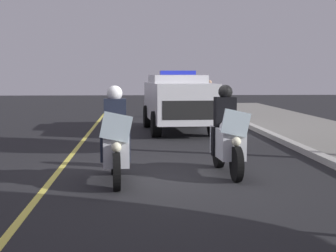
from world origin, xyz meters
The scene contains 6 objects.
ground_plane centered at (0.00, 0.00, 0.00)m, with size 80.00×80.00×0.00m, color black.
lane_stripe_center centered at (0.00, -2.17, 0.00)m, with size 48.00×0.12×0.01m, color #E0D14C.
police_motorcycle_lead_left centered at (0.51, -1.00, 0.70)m, with size 2.14×0.60×1.72m.
police_motorcycle_lead_right centered at (-0.11, 1.11, 0.70)m, with size 2.14×0.60×1.72m.
police_suv centered at (-7.93, 0.79, 1.07)m, with size 5.01×2.31×2.05m.
cyclist_background centered at (-13.07, 2.56, 0.84)m, with size 1.76×0.33×1.69m.
Camera 1 is at (9.99, -0.64, 1.91)m, focal length 57.09 mm.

